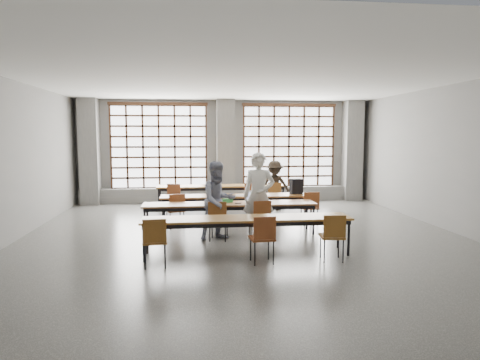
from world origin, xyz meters
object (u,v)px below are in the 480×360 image
at_px(student_female, 218,201).
at_px(backpack, 296,186).
at_px(desk_row_b, 237,197).
at_px(chair_near_right, 333,233).
at_px(chair_mid_right, 310,205).
at_px(red_pouch, 155,238).
at_px(chair_front_right, 260,216).
at_px(desk_row_c, 230,206).
at_px(mouse, 270,202).
at_px(chair_mid_left, 176,207).
at_px(chair_near_left, 155,237).
at_px(chair_back_left, 175,195).
at_px(chair_front_left, 218,217).
at_px(phone, 238,203).
at_px(student_back, 275,186).
at_px(desk_row_d, 247,221).
at_px(chair_mid_centre, 257,206).
at_px(green_box, 227,201).
at_px(chair_near_mid, 263,235).
at_px(laptop_front, 253,199).
at_px(chair_back_right, 275,193).
at_px(plastic_bag, 250,180).
at_px(student_male, 259,196).
at_px(chair_back_mid, 250,194).
at_px(laptop_back, 263,183).
at_px(desk_row_a, 221,187).

distance_m(student_female, backpack, 2.88).
height_order(desk_row_b, chair_near_right, chair_near_right).
xyz_separation_m(chair_mid_right, red_pouch, (-3.64, -3.00, -0.04)).
bearing_deg(chair_front_right, chair_near_right, -59.64).
height_order(desk_row_c, mouse, mouse).
bearing_deg(desk_row_b, red_pouch, -116.87).
height_order(chair_mid_left, chair_near_right, same).
distance_m(chair_mid_left, chair_front_right, 2.29).
distance_m(chair_near_right, student_female, 2.76).
relative_size(chair_mid_right, chair_near_left, 1.00).
height_order(desk_row_c, chair_back_left, chair_back_left).
height_order(chair_front_left, phone, chair_front_left).
xyz_separation_m(chair_near_left, student_back, (3.17, 5.43, 0.23)).
bearing_deg(chair_near_left, student_female, 57.39).
distance_m(chair_front_left, phone, 0.75).
bearing_deg(desk_row_c, chair_back_left, 115.40).
bearing_deg(desk_row_b, desk_row_d, -92.60).
bearing_deg(chair_mid_centre, green_box, -142.93).
relative_size(chair_near_mid, laptop_front, 2.43).
xyz_separation_m(chair_mid_centre, chair_near_right, (0.93, -3.09, 0.00)).
bearing_deg(chair_front_right, chair_back_right, 73.96).
bearing_deg(green_box, plastic_bag, 74.06).
bearing_deg(desk_row_c, student_female, -120.96).
distance_m(student_male, laptop_front, 0.63).
height_order(chair_back_mid, chair_front_right, same).
distance_m(chair_back_mid, chair_front_right, 3.53).
distance_m(desk_row_c, phone, 0.22).
distance_m(desk_row_c, chair_near_left, 2.86).
bearing_deg(chair_near_mid, chair_back_left, 108.26).
xyz_separation_m(chair_mid_right, student_male, (-1.51, -1.17, 0.42)).
relative_size(chair_mid_right, phone, 6.77).
bearing_deg(student_male, student_female, -169.12).
height_order(chair_front_right, laptop_back, laptop_back).
distance_m(desk_row_d, chair_back_left, 4.93).
height_order(desk_row_a, backpack, backpack).
height_order(chair_front_right, phone, chair_front_right).
height_order(chair_back_mid, red_pouch, chair_back_mid).
height_order(chair_front_left, chair_near_mid, same).
bearing_deg(chair_front_right, desk_row_c, 134.49).
bearing_deg(student_back, desk_row_d, -103.76).
bearing_deg(chair_near_mid, laptop_back, 80.54).
xyz_separation_m(chair_back_left, chair_mid_left, (0.11, -2.22, 0.00)).
relative_size(chair_front_right, chair_near_right, 1.00).
bearing_deg(chair_near_mid, plastic_bag, 84.56).
bearing_deg(chair_near_right, chair_near_mid, -180.00).
xyz_separation_m(desk_row_c, backpack, (1.91, 1.35, 0.27)).
relative_size(chair_front_left, backpack, 2.20).
xyz_separation_m(laptop_back, mouse, (-0.43, -3.65, -0.04)).
xyz_separation_m(desk_row_d, laptop_front, (0.38, 1.89, 0.13)).
relative_size(desk_row_c, chair_mid_left, 4.55).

